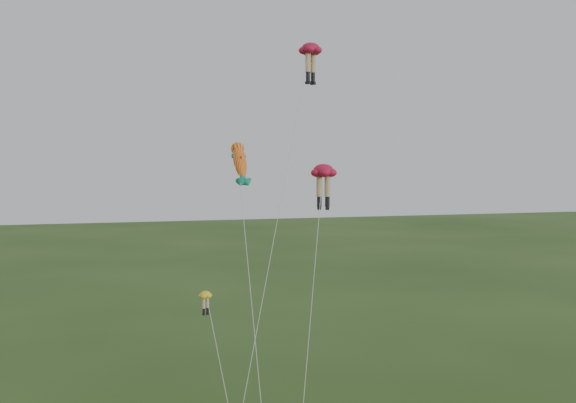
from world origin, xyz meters
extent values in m
ellipsoid|color=#B41234|center=(5.99, 12.28, 22.99)|extent=(2.25, 2.25, 0.83)
cylinder|color=tan|center=(5.77, 12.16, 22.01)|extent=(0.37, 0.37, 1.27)
cylinder|color=black|center=(5.77, 12.16, 21.06)|extent=(0.29, 0.29, 0.63)
cube|color=black|center=(5.77, 12.16, 20.65)|extent=(0.36, 0.42, 0.18)
cylinder|color=tan|center=(6.21, 12.40, 22.01)|extent=(0.37, 0.37, 1.27)
cylinder|color=black|center=(6.21, 12.40, 21.06)|extent=(0.29, 0.29, 0.63)
cube|color=black|center=(6.21, 12.40, 20.65)|extent=(0.36, 0.42, 0.18)
cylinder|color=silver|center=(1.80, 5.85, 11.81)|extent=(8.41, 12.91, 23.19)
ellipsoid|color=#B41234|center=(4.90, 6.60, 14.67)|extent=(2.19, 2.19, 0.81)
cylinder|color=tan|center=(4.68, 6.71, 13.72)|extent=(0.36, 0.36, 1.24)
cylinder|color=black|center=(4.68, 6.71, 12.79)|extent=(0.28, 0.28, 0.62)
cube|color=black|center=(4.68, 6.71, 12.39)|extent=(0.35, 0.41, 0.18)
cylinder|color=tan|center=(5.12, 6.48, 13.72)|extent=(0.36, 0.36, 1.24)
cylinder|color=black|center=(5.12, 6.48, 12.79)|extent=(0.28, 0.28, 0.62)
cube|color=black|center=(5.12, 6.48, 12.39)|extent=(0.35, 0.41, 0.18)
cylinder|color=silver|center=(2.87, 2.74, 7.64)|extent=(4.10, 7.75, 14.86)
ellipsoid|color=yellow|center=(-2.51, 5.24, 7.82)|extent=(1.01, 1.01, 0.39)
cylinder|color=tan|center=(-2.62, 5.20, 7.36)|extent=(0.17, 0.17, 0.60)
cylinder|color=black|center=(-2.62, 5.20, 6.91)|extent=(0.14, 0.14, 0.30)
cube|color=black|center=(-2.62, 5.20, 6.72)|extent=(0.15, 0.20, 0.09)
cylinder|color=tan|center=(-2.40, 5.28, 7.36)|extent=(0.17, 0.17, 0.60)
cylinder|color=black|center=(-2.40, 5.28, 6.91)|extent=(0.14, 0.14, 0.30)
cube|color=black|center=(-2.40, 5.28, 6.72)|extent=(0.15, 0.20, 0.09)
cylinder|color=silver|center=(-2.22, 1.71, 4.12)|extent=(0.62, 7.08, 7.81)
ellipsoid|color=#FFA820|center=(0.55, 10.24, 15.34)|extent=(0.92, 2.56, 2.84)
sphere|color=#FFA820|center=(0.55, 10.24, 15.34)|extent=(0.91, 1.27, 1.27)
cone|color=#16947A|center=(0.55, 10.24, 15.34)|extent=(0.71, 1.22, 1.17)
cone|color=#16947A|center=(0.55, 10.24, 15.34)|extent=(0.71, 1.22, 1.17)
cone|color=#16947A|center=(0.55, 10.24, 15.34)|extent=(0.41, 0.68, 0.66)
cone|color=#16947A|center=(0.55, 10.24, 15.34)|extent=(0.41, 0.68, 0.66)
cone|color=red|center=(0.55, 10.24, 15.34)|extent=(0.45, 0.67, 0.66)
cylinder|color=silver|center=(-0.23, 3.68, 7.78)|extent=(1.59, 13.14, 15.14)
camera|label=1|loc=(-8.24, -29.77, 14.84)|focal=40.00mm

